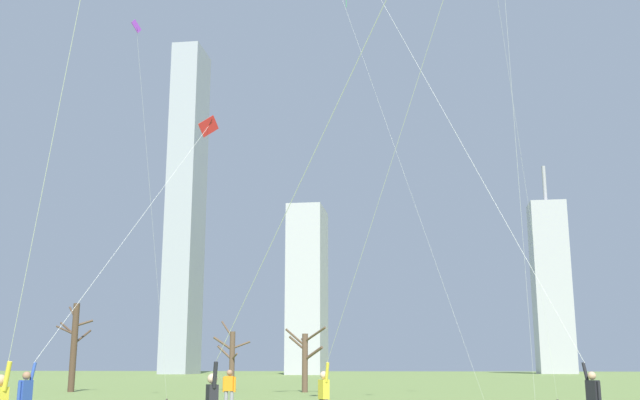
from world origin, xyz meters
TOP-DOWN VIEW (x-y plane):
  - kite_flyer_midfield_center_teal at (0.59, -1.11)m, footprint 9.73×12.32m
  - kite_flyer_foreground_right_green at (5.29, 9.51)m, footprint 7.53×8.09m
  - kite_flyer_midfield_right_red at (-7.75, 6.43)m, footprint 2.93×8.72m
  - kite_flyer_far_back_orange at (0.98, 5.77)m, footprint 5.56×9.11m
  - kite_flyer_foreground_left_yellow at (-4.27, -1.60)m, footprint 6.25×7.07m
  - bystander_far_off_by_trees at (-4.47, 13.59)m, footprint 0.51×0.23m
  - distant_kite_drifting_right_purple at (-10.98, 19.57)m, footprint 0.69×5.89m
  - distant_kite_high_overhead_blue at (7.03, 21.37)m, footprint 3.14×6.21m
  - bare_tree_rightmost at (-11.01, 38.85)m, footprint 2.67×2.17m
  - bare_tree_right_of_center at (-21.12, 35.02)m, footprint 2.67×2.18m
  - bare_tree_center at (-5.23, 36.36)m, footprint 2.95×2.38m
  - skyline_short_annex at (28.85, 145.13)m, footprint 7.19×7.30m
  - skyline_tall_tower at (-45.95, 132.45)m, footprint 5.72×10.05m
  - skyline_mid_tower_left at (-19.34, 126.73)m, footprint 6.55×11.70m

SIDE VIEW (x-z plane):
  - bystander_far_off_by_trees at x=-4.47m, z-range 0.09..1.71m
  - kite_flyer_midfield_right_red at x=-7.75m, z-range -3.65..7.99m
  - bare_tree_center at x=-5.23m, z-range 0.12..4.40m
  - bare_tree_rightmost at x=-11.01m, z-range -0.17..4.80m
  - bare_tree_right_of_center at x=-21.12m, z-range 0.18..6.14m
  - kite_flyer_far_back_orange at x=0.98m, z-range -3.57..10.81m
  - kite_flyer_foreground_left_yellow at x=-4.27m, z-range -5.18..12.93m
  - kite_flyer_midfield_center_teal at x=0.59m, z-range -3.29..12.05m
  - kite_flyer_foreground_right_green at x=5.29m, z-range -3.92..16.07m
  - distant_kite_drifting_right_purple at x=-10.98m, z-range 6.11..24.84m
  - skyline_mid_tower_left at x=-19.34m, z-range 0.00..31.58m
  - skyline_short_annex at x=28.85m, z-range -4.01..39.33m
  - distant_kite_high_overhead_blue at x=7.03m, z-range 7.36..30.48m
  - skyline_tall_tower at x=-45.95m, z-range 0.00..68.74m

